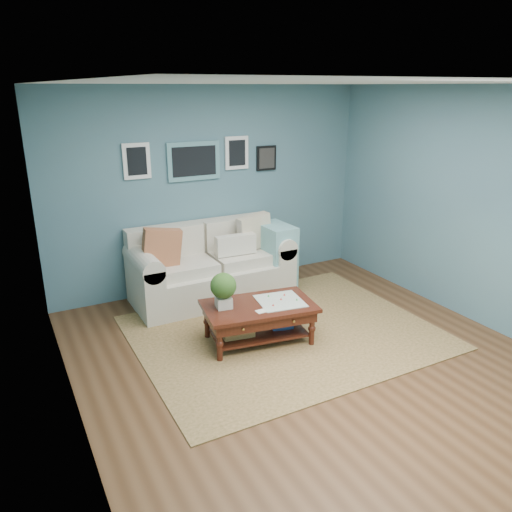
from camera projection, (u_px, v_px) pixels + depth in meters
room_shell at (314, 233)px, 4.70m from camera, size 5.00×5.02×2.70m
area_rug at (284, 332)px, 5.71m from camera, size 3.27×2.62×0.01m
loveseat at (217, 265)px, 6.57m from camera, size 2.10×0.95×1.08m
coffee_table at (253, 311)px, 5.38m from camera, size 1.28×0.87×0.83m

